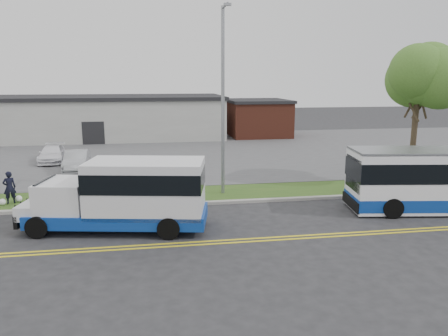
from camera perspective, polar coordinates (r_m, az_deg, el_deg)
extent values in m
plane|color=#28282B|center=(20.42, -7.25, -5.85)|extent=(140.00, 140.00, 0.00)
cube|color=yellow|center=(16.79, -6.72, -9.75)|extent=(70.00, 0.12, 0.01)
cube|color=yellow|center=(16.51, -6.67, -10.13)|extent=(70.00, 0.12, 0.01)
cube|color=#9E9B93|center=(21.45, -7.37, -4.78)|extent=(80.00, 0.30, 0.15)
cube|color=#274D19|center=(23.19, -7.54, -3.60)|extent=(80.00, 3.30, 0.10)
cube|color=#4C4C4F|center=(36.98, -8.30, 2.10)|extent=(80.00, 25.00, 0.10)
cube|color=#9E9E99|center=(46.97, -16.01, 6.18)|extent=(25.00, 10.00, 4.00)
cube|color=black|center=(46.83, -16.16, 8.83)|extent=(25.40, 10.40, 0.35)
cube|color=black|center=(42.17, -16.69, 4.34)|extent=(2.00, 0.15, 2.20)
cube|color=brown|center=(47.01, 4.37, 6.36)|extent=(6.00, 7.00, 3.60)
cube|color=black|center=(46.88, 4.41, 8.73)|extent=(6.30, 7.30, 0.30)
cylinder|color=#38291F|center=(27.06, 23.47, 2.98)|extent=(0.32, 0.32, 4.76)
ellipsoid|color=#446A25|center=(26.81, 24.12, 10.90)|extent=(5.20, 5.20, 4.42)
cylinder|color=gray|center=(22.60, -0.15, 8.46)|extent=(0.18, 0.18, 9.50)
cylinder|color=gray|center=(22.14, 0.15, 20.46)|extent=(0.12, 1.40, 0.12)
cube|color=gray|center=(21.50, 0.45, 20.59)|extent=(0.35, 0.18, 0.12)
cube|color=navy|center=(18.52, -13.50, -6.06)|extent=(7.44, 3.69, 0.52)
cube|color=silver|center=(17.94, -10.12, -2.50)|extent=(4.97, 3.22, 2.20)
cube|color=black|center=(17.85, -10.16, -1.36)|extent=(5.00, 3.27, 0.78)
cube|color=silver|center=(18.98, -20.05, -3.40)|extent=(2.27, 2.56, 1.25)
cube|color=black|center=(19.23, -22.27, -2.73)|extent=(0.47, 1.97, 0.94)
cube|color=silver|center=(19.56, -23.09, -4.79)|extent=(1.43, 2.30, 0.58)
cube|color=black|center=(19.84, -24.26, -5.60)|extent=(0.56, 2.14, 0.52)
sphere|color=#FFD88C|center=(19.12, -25.47, -5.52)|extent=(0.24, 0.24, 0.21)
sphere|color=#FFD88C|center=(20.47, -23.52, -4.26)|extent=(0.24, 0.24, 0.21)
cylinder|color=black|center=(18.54, -23.23, -7.13)|extent=(0.92, 0.45, 0.88)
cylinder|color=black|center=(20.51, -20.64, -5.17)|extent=(0.92, 0.45, 0.88)
cylinder|color=black|center=(17.07, -7.24, -7.83)|extent=(0.92, 0.45, 0.88)
cylinder|color=black|center=(19.20, -6.24, -5.60)|extent=(0.92, 0.45, 0.88)
cube|color=black|center=(21.01, 16.61, -0.68)|extent=(0.41, 2.17, 1.51)
cube|color=black|center=(21.32, 16.23, -4.29)|extent=(0.46, 2.35, 0.47)
cylinder|color=black|center=(20.81, 21.18, -4.92)|extent=(0.94, 0.43, 0.91)
cylinder|color=black|center=(22.81, 19.10, -3.36)|extent=(0.94, 0.43, 0.91)
imported|color=black|center=(23.62, -26.22, -2.30)|extent=(0.69, 0.58, 1.61)
imported|color=#A3A6AA|center=(30.39, -18.67, 0.93)|extent=(1.63, 4.17, 1.35)
imported|color=white|center=(34.25, -21.52, 1.74)|extent=(1.97, 4.24, 1.20)
sphere|color=white|center=(23.63, -26.95, -3.98)|extent=(0.32, 0.32, 0.32)
sphere|color=white|center=(23.92, -25.23, -3.64)|extent=(0.32, 0.32, 0.32)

